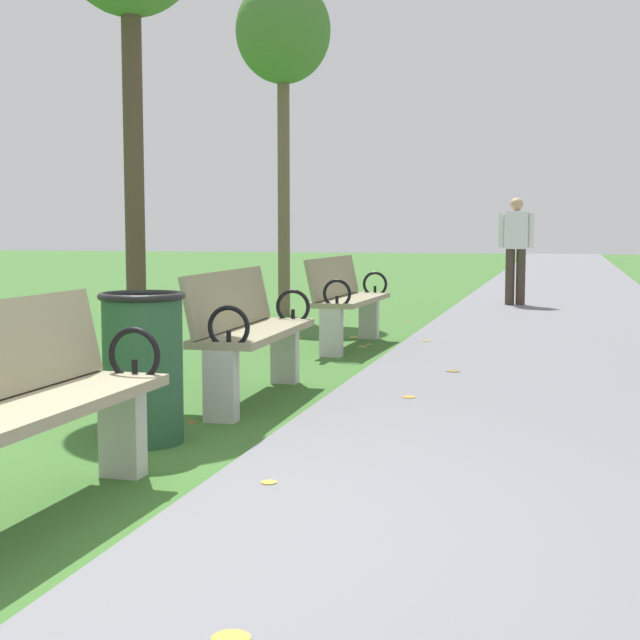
{
  "coord_description": "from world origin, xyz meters",
  "views": [
    {
      "loc": [
        1.59,
        -3.28,
        1.2
      ],
      "look_at": [
        -0.05,
        3.03,
        0.55
      ],
      "focal_mm": 52.66,
      "sensor_mm": 36.0,
      "label": 1
    }
  ],
  "objects_px": {
    "tree_2": "(283,37)",
    "pedestrian_walking": "(516,245)",
    "park_bench_1": "(23,404)",
    "park_bench_3": "(346,299)",
    "trash_bin": "(143,367)",
    "park_bench_2": "(249,331)"
  },
  "relations": [
    {
      "from": "trash_bin",
      "to": "park_bench_1",
      "type": "bearing_deg",
      "value": -84.08
    },
    {
      "from": "park_bench_2",
      "to": "tree_2",
      "type": "xyz_separation_m",
      "value": [
        -1.61,
        6.18,
        3.24
      ]
    },
    {
      "from": "park_bench_1",
      "to": "park_bench_2",
      "type": "distance_m",
      "value": 2.8
    },
    {
      "from": "park_bench_2",
      "to": "park_bench_1",
      "type": "bearing_deg",
      "value": -90.0
    },
    {
      "from": "tree_2",
      "to": "pedestrian_walking",
      "type": "relative_size",
      "value": 2.78
    },
    {
      "from": "park_bench_3",
      "to": "tree_2",
      "type": "relative_size",
      "value": 0.36
    },
    {
      "from": "pedestrian_walking",
      "to": "trash_bin",
      "type": "relative_size",
      "value": 1.93
    },
    {
      "from": "tree_2",
      "to": "trash_bin",
      "type": "xyz_separation_m",
      "value": [
        1.46,
        -7.55,
        -3.3
      ]
    },
    {
      "from": "park_bench_1",
      "to": "park_bench_2",
      "type": "xyz_separation_m",
      "value": [
        0.0,
        2.8,
        0.0
      ]
    },
    {
      "from": "pedestrian_walking",
      "to": "tree_2",
      "type": "bearing_deg",
      "value": -143.07
    },
    {
      "from": "park_bench_3",
      "to": "pedestrian_walking",
      "type": "xyz_separation_m",
      "value": [
        1.38,
        5.42,
        0.44
      ]
    },
    {
      "from": "park_bench_3",
      "to": "tree_2",
      "type": "bearing_deg",
      "value": 116.88
    },
    {
      "from": "park_bench_1",
      "to": "tree_2",
      "type": "height_order",
      "value": "tree_2"
    },
    {
      "from": "trash_bin",
      "to": "park_bench_3",
      "type": "bearing_deg",
      "value": 88.07
    },
    {
      "from": "park_bench_2",
      "to": "trash_bin",
      "type": "distance_m",
      "value": 1.39
    },
    {
      "from": "tree_2",
      "to": "pedestrian_walking",
      "type": "xyz_separation_m",
      "value": [
        2.99,
        2.25,
        -2.8
      ]
    },
    {
      "from": "park_bench_2",
      "to": "tree_2",
      "type": "bearing_deg",
      "value": 104.61
    },
    {
      "from": "park_bench_1",
      "to": "trash_bin",
      "type": "relative_size",
      "value": 1.91
    },
    {
      "from": "park_bench_3",
      "to": "park_bench_2",
      "type": "bearing_deg",
      "value": -90.0
    },
    {
      "from": "trash_bin",
      "to": "park_bench_2",
      "type": "bearing_deg",
      "value": 83.9
    },
    {
      "from": "pedestrian_walking",
      "to": "trash_bin",
      "type": "bearing_deg",
      "value": -98.87
    },
    {
      "from": "park_bench_3",
      "to": "trash_bin",
      "type": "bearing_deg",
      "value": -91.93
    }
  ]
}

